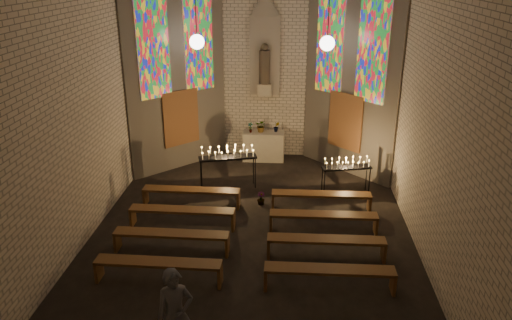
{
  "coord_description": "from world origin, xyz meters",
  "views": [
    {
      "loc": [
        0.92,
        -10.6,
        6.39
      ],
      "look_at": [
        0.07,
        0.93,
        1.78
      ],
      "focal_mm": 35.0,
      "sensor_mm": 36.0,
      "label": 1
    }
  ],
  "objects_px": {
    "altar": "(264,146)",
    "votive_stand_left": "(228,155)",
    "aisle_flower_pot": "(261,198)",
    "votive_stand_right": "(347,165)",
    "visitor": "(175,314)"
  },
  "relations": [
    {
      "from": "votive_stand_right",
      "to": "aisle_flower_pot",
      "type": "bearing_deg",
      "value": -171.83
    },
    {
      "from": "altar",
      "to": "visitor",
      "type": "xyz_separation_m",
      "value": [
        -0.94,
        -9.32,
        0.36
      ]
    },
    {
      "from": "aisle_flower_pot",
      "to": "votive_stand_left",
      "type": "bearing_deg",
      "value": 135.45
    },
    {
      "from": "votive_stand_left",
      "to": "votive_stand_right",
      "type": "relative_size",
      "value": 1.19
    },
    {
      "from": "visitor",
      "to": "aisle_flower_pot",
      "type": "bearing_deg",
      "value": 58.22
    },
    {
      "from": "aisle_flower_pot",
      "to": "visitor",
      "type": "xyz_separation_m",
      "value": [
        -1.07,
        -5.88,
        0.67
      ]
    },
    {
      "from": "aisle_flower_pot",
      "to": "votive_stand_left",
      "type": "distance_m",
      "value": 1.74
    },
    {
      "from": "altar",
      "to": "votive_stand_left",
      "type": "xyz_separation_m",
      "value": [
        -0.93,
        -2.39,
        0.58
      ]
    },
    {
      "from": "aisle_flower_pot",
      "to": "votive_stand_left",
      "type": "xyz_separation_m",
      "value": [
        -1.06,
        1.04,
        0.9
      ]
    },
    {
      "from": "altar",
      "to": "visitor",
      "type": "bearing_deg",
      "value": -95.74
    },
    {
      "from": "altar",
      "to": "votive_stand_left",
      "type": "height_order",
      "value": "votive_stand_left"
    },
    {
      "from": "altar",
      "to": "votive_stand_right",
      "type": "height_order",
      "value": "votive_stand_right"
    },
    {
      "from": "aisle_flower_pot",
      "to": "votive_stand_left",
      "type": "relative_size",
      "value": 0.21
    },
    {
      "from": "altar",
      "to": "votive_stand_right",
      "type": "distance_m",
      "value": 3.63
    },
    {
      "from": "votive_stand_left",
      "to": "visitor",
      "type": "height_order",
      "value": "visitor"
    }
  ]
}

